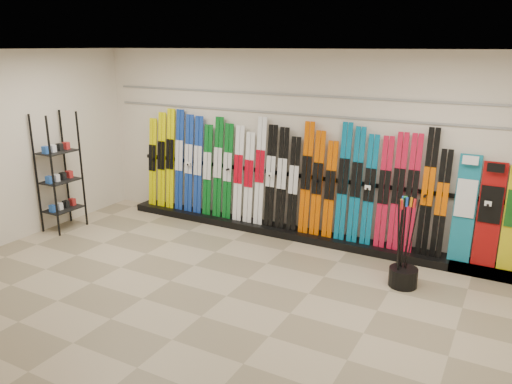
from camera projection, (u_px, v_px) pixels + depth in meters
The scene contains 12 objects.
floor at pixel (226, 296), 6.31m from camera, with size 8.00×8.00×0.00m, color gray.
back_wall at pixel (307, 146), 7.99m from camera, with size 8.00×8.00×0.00m, color beige.
left_wall at pixel (5, 149), 7.72m from camera, with size 5.00×5.00×0.00m, color beige.
ceiling at pixel (222, 50), 5.46m from camera, with size 8.00×8.00×0.00m, color silver.
ski_rack_base at pixel (312, 237), 8.11m from camera, with size 8.00×0.40×0.12m, color black.
skis at pixel (276, 177), 8.20m from camera, with size 5.37×0.21×1.84m.
snowboards at pixel (489, 214), 6.79m from camera, with size 0.94×0.23×1.50m.
accessory_rack at pixel (59, 172), 8.38m from camera, with size 0.40×0.60×2.00m, color black.
pole_bin at pixel (403, 277), 6.55m from camera, with size 0.37×0.37×0.25m, color black.
ski_poles at pixel (403, 241), 6.46m from camera, with size 0.25×0.26×1.18m.
slatwall_rail_0 at pixel (307, 115), 7.84m from camera, with size 7.60×0.02×0.03m, color gray.
slatwall_rail_1 at pixel (308, 95), 7.75m from camera, with size 7.60×0.02×0.03m, color gray.
Camera 1 is at (3.04, -4.81, 3.05)m, focal length 35.00 mm.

